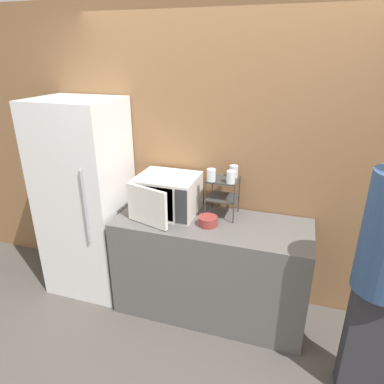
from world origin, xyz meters
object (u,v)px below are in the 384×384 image
(glass_front_left, at_px, (211,175))
(glass_front_right, at_px, (231,177))
(microwave, at_px, (167,195))
(refrigerator, at_px, (86,200))
(dish_rack, at_px, (223,189))
(bowl, at_px, (208,221))
(glass_back_right, at_px, (234,171))

(glass_front_left, xyz_separation_m, glass_front_right, (0.16, 0.00, 0.00))
(microwave, height_order, refrigerator, refrigerator)
(dish_rack, relative_size, glass_front_right, 3.31)
(dish_rack, height_order, bowl, dish_rack)
(glass_front_right, xyz_separation_m, bowl, (-0.14, -0.14, -0.35))
(microwave, distance_m, dish_rack, 0.48)
(dish_rack, xyz_separation_m, glass_back_right, (0.07, 0.07, 0.14))
(dish_rack, relative_size, glass_front_left, 3.31)
(dish_rack, height_order, refrigerator, refrigerator)
(bowl, bearing_deg, refrigerator, 176.14)
(glass_back_right, xyz_separation_m, refrigerator, (-1.34, -0.20, -0.35))
(glass_front_left, distance_m, bowl, 0.37)
(glass_back_right, bearing_deg, bowl, -116.37)
(bowl, xyz_separation_m, refrigerator, (-1.20, 0.08, -0.00))
(dish_rack, distance_m, glass_front_left, 0.18)
(refrigerator, bearing_deg, glass_front_right, 2.39)
(refrigerator, bearing_deg, glass_front_left, 2.69)
(glass_back_right, relative_size, glass_front_right, 1.00)
(dish_rack, bearing_deg, glass_front_left, -136.56)
(microwave, distance_m, refrigerator, 0.81)
(dish_rack, height_order, glass_back_right, glass_back_right)
(glass_back_right, relative_size, refrigerator, 0.06)
(microwave, height_order, glass_front_left, glass_front_left)
(bowl, bearing_deg, glass_back_right, 63.63)
(glass_front_right, bearing_deg, bowl, -136.59)
(microwave, height_order, glass_back_right, glass_back_right)
(glass_front_left, relative_size, bowl, 0.64)
(microwave, relative_size, refrigerator, 0.31)
(glass_front_right, relative_size, refrigerator, 0.06)
(refrigerator, bearing_deg, bowl, -3.86)
(glass_front_left, distance_m, glass_front_right, 0.16)
(dish_rack, distance_m, glass_back_right, 0.17)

